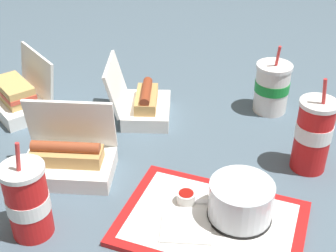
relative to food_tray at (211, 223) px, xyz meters
name	(u,v)px	position (x,y,z in m)	size (l,w,h in m)	color
ground_plane	(158,148)	(-0.23, 0.18, -0.01)	(3.20, 3.20, 0.00)	#4C6070
food_tray	(211,223)	(0.00, 0.00, 0.00)	(0.40, 0.31, 0.01)	red
cake_container	(241,202)	(0.04, 0.04, 0.05)	(0.13, 0.13, 0.08)	black
ketchup_cup	(186,197)	(-0.07, 0.03, 0.02)	(0.04, 0.04, 0.02)	white
napkin_stack	(186,225)	(-0.04, -0.04, 0.01)	(0.10, 0.10, 0.00)	white
plastic_fork	(203,202)	(-0.04, 0.04, 0.01)	(0.11, 0.01, 0.01)	white
clamshell_hotdog_center	(143,104)	(-0.34, 0.30, 0.03)	(0.23, 0.23, 0.16)	white
clamshell_sandwich_left	(18,97)	(-0.67, 0.16, 0.04)	(0.24, 0.22, 0.16)	white
clamshell_hotdog_front	(68,159)	(-0.36, 0.00, 0.03)	(0.25, 0.21, 0.17)	white
soda_cup_left	(313,135)	(0.12, 0.29, 0.09)	(0.09, 0.09, 0.24)	red
soda_cup_back	(28,201)	(-0.31, -0.19, 0.07)	(0.09, 0.09, 0.22)	red
soda_cup_corner	(272,87)	(-0.05, 0.51, 0.07)	(0.10, 0.10, 0.20)	white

